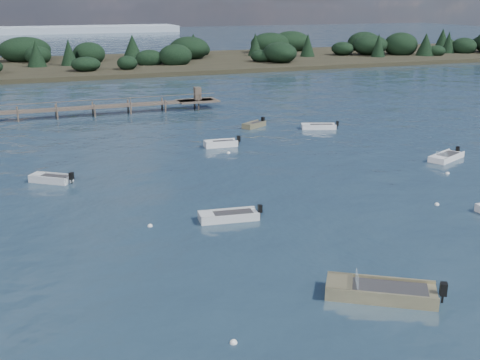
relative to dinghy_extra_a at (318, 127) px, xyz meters
name	(u,v)px	position (x,y,z in m)	size (l,w,h in m)	color
ground	(146,96)	(-12.46, 28.31, -0.14)	(400.00, 400.00, 0.00)	#162634
dinghy_extra_a	(318,127)	(0.00, 0.00, 0.00)	(4.00, 2.44, 1.03)	silver
tender_far_white	(221,145)	(-12.46, -3.78, 0.03)	(3.50, 1.47, 1.18)	silver
tender_far_grey	(51,180)	(-28.34, -9.88, 0.02)	(3.28, 2.91, 1.13)	#AFB5B6
tender_far_grey_b	(254,126)	(-6.18, 3.16, 0.02)	(3.16, 2.47, 1.11)	#6D6648
dinghy_mid_white_b	(446,158)	(4.21, -15.40, 0.00)	(4.21, 2.98, 1.05)	silver
dinghy_near_olive	(380,293)	(-15.40, -34.62, 0.03)	(5.29, 4.34, 1.34)	#6D6648
dinghy_mid_grey	(228,217)	(-18.51, -22.39, 0.00)	(4.14, 1.89, 1.03)	#AFB5B6
buoy_b	(437,205)	(-4.33, -24.88, -0.14)	(0.32, 0.32, 0.32)	silver
buoy_c	(150,226)	(-23.42, -21.76, -0.14)	(0.32, 0.32, 0.32)	silver
buoy_d	(447,174)	(1.38, -19.02, -0.14)	(0.32, 0.32, 0.32)	silver
buoy_e	(229,153)	(-12.68, -6.52, -0.14)	(0.32, 0.32, 0.32)	silver
buoy_extra_b	(233,343)	(-23.23, -35.83, -0.14)	(0.32, 0.32, 0.32)	silver
far_headland	(219,53)	(12.54, 68.31, 1.82)	(190.00, 40.00, 5.80)	black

